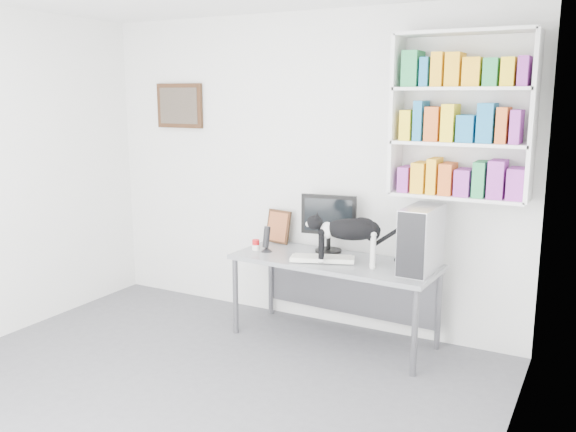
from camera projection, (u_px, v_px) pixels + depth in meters
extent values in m
cube|color=#5D5D63|center=(159.00, 413.00, 3.91)|extent=(4.00, 4.00, 0.01)
cube|color=silver|center=(301.00, 170.00, 5.37)|extent=(4.00, 0.01, 2.70)
cube|color=silver|center=(498.00, 245.00, 2.71)|extent=(0.01, 4.00, 2.70)
cube|color=silver|center=(462.00, 116.00, 4.49)|extent=(1.03, 0.28, 1.24)
cube|color=#472817|center=(180.00, 106.00, 5.84)|extent=(0.52, 0.04, 0.42)
cube|color=gray|center=(334.00, 301.00, 4.99)|extent=(1.70, 0.73, 0.70)
cube|color=black|center=(329.00, 223.00, 5.11)|extent=(0.50, 0.30, 0.50)
cube|color=silver|center=(322.00, 259.00, 4.88)|extent=(0.54, 0.36, 0.04)
cube|color=silver|center=(421.00, 239.00, 4.57)|extent=(0.24, 0.50, 0.49)
cylinder|color=black|center=(266.00, 239.00, 5.15)|extent=(0.12, 0.12, 0.23)
cube|color=#472817|center=(278.00, 226.00, 5.46)|extent=(0.26, 0.14, 0.31)
cylinder|color=red|center=(256.00, 245.00, 5.22)|extent=(0.08, 0.08, 0.09)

